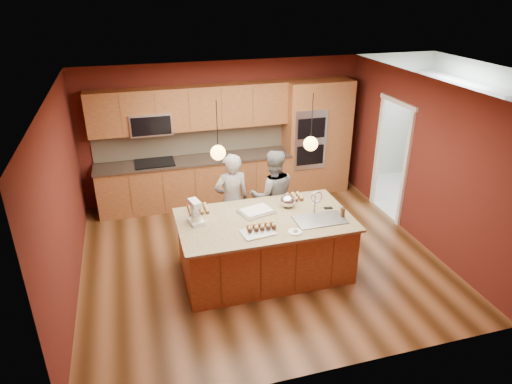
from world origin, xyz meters
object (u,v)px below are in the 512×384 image
object	(u,v)px
person_right	(273,196)
mixing_bowl	(288,201)
stand_mixer	(195,213)
island	(266,245)
person_left	(232,201)

from	to	relation	value
person_right	mixing_bowl	size ratio (longest dim) A/B	6.87
stand_mixer	mixing_bowl	distance (m)	1.43
person_right	stand_mixer	world-z (taller)	person_right
island	stand_mixer	bearing A→B (deg)	171.06
island	person_left	size ratio (longest dim) A/B	1.56
mixing_bowl	stand_mixer	bearing A→B (deg)	-174.94
stand_mixer	island	bearing A→B (deg)	-22.11
island	mixing_bowl	bearing A→B (deg)	33.25
island	person_right	distance (m)	1.09
island	person_right	bearing A→B (deg)	66.83
stand_mixer	person_right	bearing A→B (deg)	16.51
person_left	stand_mixer	bearing A→B (deg)	43.75
island	stand_mixer	world-z (taller)	island
person_right	mixing_bowl	xyz separation A→B (m)	(0.02, -0.67, 0.22)
island	mixing_bowl	world-z (taller)	island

